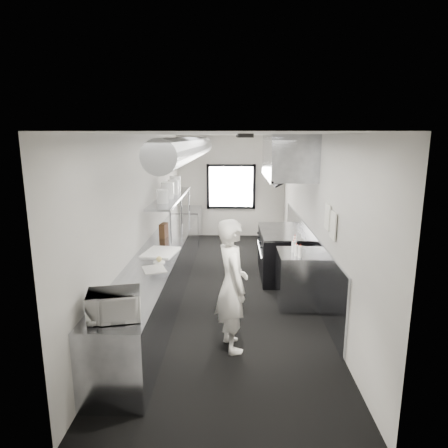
# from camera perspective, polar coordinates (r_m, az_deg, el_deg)

# --- Properties ---
(floor) EXTENTS (3.00, 8.00, 0.01)m
(floor) POSITION_cam_1_polar(r_m,az_deg,el_deg) (7.46, 0.70, -9.18)
(floor) COLOR black
(floor) RESTS_ON ground
(ceiling) EXTENTS (3.00, 8.00, 0.01)m
(ceiling) POSITION_cam_1_polar(r_m,az_deg,el_deg) (6.93, 0.77, 12.85)
(ceiling) COLOR beige
(ceiling) RESTS_ON wall_back
(wall_back) EXTENTS (3.00, 0.02, 2.80)m
(wall_back) POSITION_cam_1_polar(r_m,az_deg,el_deg) (11.02, 1.03, 5.43)
(wall_back) COLOR beige
(wall_back) RESTS_ON floor
(wall_front) EXTENTS (3.00, 0.02, 2.80)m
(wall_front) POSITION_cam_1_polar(r_m,az_deg,el_deg) (3.23, -0.28, -12.35)
(wall_front) COLOR beige
(wall_front) RESTS_ON floor
(wall_left) EXTENTS (0.02, 8.00, 2.80)m
(wall_left) POSITION_cam_1_polar(r_m,az_deg,el_deg) (7.24, -11.22, 1.46)
(wall_left) COLOR beige
(wall_left) RESTS_ON floor
(wall_right) EXTENTS (0.02, 8.00, 2.80)m
(wall_right) POSITION_cam_1_polar(r_m,az_deg,el_deg) (7.20, 12.75, 1.33)
(wall_right) COLOR beige
(wall_right) RESTS_ON floor
(wall_cladding) EXTENTS (0.03, 5.50, 1.10)m
(wall_cladding) POSITION_cam_1_polar(r_m,az_deg,el_deg) (7.69, 11.88, -4.46)
(wall_cladding) COLOR gray
(wall_cladding) RESTS_ON wall_right
(hvac_duct) EXTENTS (0.40, 6.40, 0.40)m
(hvac_duct) POSITION_cam_1_polar(r_m,az_deg,el_deg) (7.38, -4.74, 10.85)
(hvac_duct) COLOR #92959A
(hvac_duct) RESTS_ON ceiling
(service_window) EXTENTS (1.36, 0.05, 1.25)m
(service_window) POSITION_cam_1_polar(r_m,az_deg,el_deg) (10.98, 1.02, 5.41)
(service_window) COLOR white
(service_window) RESTS_ON wall_back
(exhaust_hood) EXTENTS (0.81, 2.20, 0.88)m
(exhaust_hood) POSITION_cam_1_polar(r_m,az_deg,el_deg) (7.71, 9.13, 9.62)
(exhaust_hood) COLOR gray
(exhaust_hood) RESTS_ON ceiling
(prep_counter) EXTENTS (0.70, 6.00, 0.90)m
(prep_counter) POSITION_cam_1_polar(r_m,az_deg,el_deg) (6.95, -8.95, -7.06)
(prep_counter) COLOR gray
(prep_counter) RESTS_ON floor
(pass_shelf) EXTENTS (0.45, 3.00, 0.68)m
(pass_shelf) POSITION_cam_1_polar(r_m,az_deg,el_deg) (8.13, -7.61, 3.75)
(pass_shelf) COLOR gray
(pass_shelf) RESTS_ON prep_counter
(range) EXTENTS (0.88, 1.60, 0.94)m
(range) POSITION_cam_1_polar(r_m,az_deg,el_deg) (8.02, 8.24, -4.19)
(range) COLOR black
(range) RESTS_ON floor
(bottle_station) EXTENTS (0.65, 0.80, 0.90)m
(bottle_station) POSITION_cam_1_polar(r_m,az_deg,el_deg) (6.73, 10.55, -7.77)
(bottle_station) COLOR gray
(bottle_station) RESTS_ON floor
(far_work_table) EXTENTS (0.70, 1.20, 0.90)m
(far_work_table) POSITION_cam_1_polar(r_m,az_deg,el_deg) (10.47, -5.34, -0.28)
(far_work_table) COLOR gray
(far_work_table) RESTS_ON floor
(notice_sheet_a) EXTENTS (0.02, 0.28, 0.38)m
(notice_sheet_a) POSITION_cam_1_polar(r_m,az_deg,el_deg) (6.01, 14.74, 0.98)
(notice_sheet_a) COLOR white
(notice_sheet_a) RESTS_ON wall_right
(notice_sheet_b) EXTENTS (0.02, 0.28, 0.38)m
(notice_sheet_b) POSITION_cam_1_polar(r_m,az_deg,el_deg) (5.69, 15.49, -0.23)
(notice_sheet_b) COLOR white
(notice_sheet_b) RESTS_ON wall_right
(line_cook) EXTENTS (0.59, 0.73, 1.76)m
(line_cook) POSITION_cam_1_polar(r_m,az_deg,el_deg) (5.17, 1.16, -8.83)
(line_cook) COLOR silver
(line_cook) RESTS_ON floor
(microwave) EXTENTS (0.57, 0.48, 0.30)m
(microwave) POSITION_cam_1_polar(r_m,az_deg,el_deg) (4.34, -15.61, -11.20)
(microwave) COLOR silver
(microwave) RESTS_ON prep_counter
(deli_tub_a) EXTENTS (0.19, 0.19, 0.10)m
(deli_tub_a) POSITION_cam_1_polar(r_m,az_deg,el_deg) (4.94, -15.46, -9.44)
(deli_tub_a) COLOR #A2AC9F
(deli_tub_a) RESTS_ON prep_counter
(deli_tub_b) EXTENTS (0.17, 0.17, 0.10)m
(deli_tub_b) POSITION_cam_1_polar(r_m,az_deg,el_deg) (4.93, -15.54, -9.50)
(deli_tub_b) COLOR #A2AC9F
(deli_tub_b) RESTS_ON prep_counter
(newspaper) EXTENTS (0.42, 0.47, 0.01)m
(newspaper) POSITION_cam_1_polar(r_m,az_deg,el_deg) (5.76, -10.06, -6.45)
(newspaper) COLOR beige
(newspaper) RESTS_ON prep_counter
(small_plate) EXTENTS (0.23, 0.23, 0.02)m
(small_plate) POSITION_cam_1_polar(r_m,az_deg,el_deg) (6.05, -9.35, -5.47)
(small_plate) COLOR silver
(small_plate) RESTS_ON prep_counter
(pastry) EXTENTS (0.08, 0.08, 0.08)m
(pastry) POSITION_cam_1_polar(r_m,az_deg,el_deg) (6.04, -9.37, -5.02)
(pastry) COLOR #D1BC6D
(pastry) RESTS_ON small_plate
(cutting_board) EXTENTS (0.59, 0.73, 0.02)m
(cutting_board) POSITION_cam_1_polar(r_m,az_deg,el_deg) (6.56, -9.16, -4.02)
(cutting_board) COLOR white
(cutting_board) RESTS_ON prep_counter
(knife_block) EXTENTS (0.14, 0.26, 0.26)m
(knife_block) POSITION_cam_1_polar(r_m,az_deg,el_deg) (7.51, -8.71, -0.92)
(knife_block) COLOR #4C2A1B
(knife_block) RESTS_ON prep_counter
(plate_stack_a) EXTENTS (0.23, 0.23, 0.25)m
(plate_stack_a) POSITION_cam_1_polar(r_m,az_deg,el_deg) (7.29, -8.85, 3.98)
(plate_stack_a) COLOR silver
(plate_stack_a) RESTS_ON pass_shelf
(plate_stack_b) EXTENTS (0.33, 0.33, 0.32)m
(plate_stack_b) POSITION_cam_1_polar(r_m,az_deg,el_deg) (7.82, -8.18, 4.84)
(plate_stack_b) COLOR silver
(plate_stack_b) RESTS_ON pass_shelf
(plate_stack_c) EXTENTS (0.22, 0.22, 0.31)m
(plate_stack_c) POSITION_cam_1_polar(r_m,az_deg,el_deg) (8.34, -7.34, 5.29)
(plate_stack_c) COLOR silver
(plate_stack_c) RESTS_ON pass_shelf
(plate_stack_d) EXTENTS (0.23, 0.23, 0.36)m
(plate_stack_d) POSITION_cam_1_polar(r_m,az_deg,el_deg) (8.69, -7.10, 5.75)
(plate_stack_d) COLOR silver
(plate_stack_d) RESTS_ON pass_shelf
(squeeze_bottle_a) EXTENTS (0.08, 0.08, 0.19)m
(squeeze_bottle_a) POSITION_cam_1_polar(r_m,az_deg,el_deg) (6.31, 10.96, -3.97)
(squeeze_bottle_a) COLOR white
(squeeze_bottle_a) RESTS_ON bottle_station
(squeeze_bottle_b) EXTENTS (0.08, 0.08, 0.18)m
(squeeze_bottle_b) POSITION_cam_1_polar(r_m,az_deg,el_deg) (6.38, 10.40, -3.78)
(squeeze_bottle_b) COLOR white
(squeeze_bottle_b) RESTS_ON bottle_station
(squeeze_bottle_c) EXTENTS (0.08, 0.08, 0.18)m
(squeeze_bottle_c) POSITION_cam_1_polar(r_m,az_deg,el_deg) (6.59, 10.01, -3.25)
(squeeze_bottle_c) COLOR white
(squeeze_bottle_c) RESTS_ON bottle_station
(squeeze_bottle_d) EXTENTS (0.07, 0.07, 0.18)m
(squeeze_bottle_d) POSITION_cam_1_polar(r_m,az_deg,el_deg) (6.71, 10.18, -2.95)
(squeeze_bottle_d) COLOR white
(squeeze_bottle_d) RESTS_ON bottle_station
(squeeze_bottle_e) EXTENTS (0.07, 0.07, 0.19)m
(squeeze_bottle_e) POSITION_cam_1_polar(r_m,az_deg,el_deg) (6.87, 10.20, -2.55)
(squeeze_bottle_e) COLOR white
(squeeze_bottle_e) RESTS_ON bottle_station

